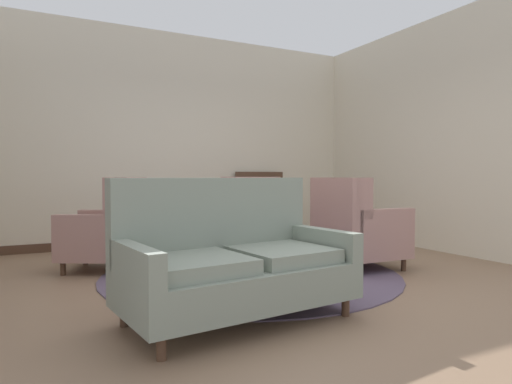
# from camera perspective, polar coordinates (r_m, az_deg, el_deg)

# --- Properties ---
(ground) EXTENTS (8.37, 8.37, 0.00)m
(ground) POSITION_cam_1_polar(r_m,az_deg,el_deg) (4.52, 1.11, -11.21)
(ground) COLOR #896B51
(wall_back) EXTENTS (6.14, 0.08, 3.23)m
(wall_back) POSITION_cam_1_polar(r_m,az_deg,el_deg) (7.07, -9.95, 6.70)
(wall_back) COLOR beige
(wall_back) RESTS_ON ground
(wall_right) EXTENTS (0.08, 4.00, 3.23)m
(wall_right) POSITION_cam_1_polar(r_m,az_deg,el_deg) (6.96, 19.95, 6.68)
(wall_right) COLOR beige
(wall_right) RESTS_ON ground
(baseboard_back) EXTENTS (5.98, 0.03, 0.12)m
(baseboard_back) POSITION_cam_1_polar(r_m,az_deg,el_deg) (7.06, -9.74, -5.94)
(baseboard_back) COLOR #4C3323
(baseboard_back) RESTS_ON ground
(area_rug) EXTENTS (3.09, 3.09, 0.01)m
(area_rug) POSITION_cam_1_polar(r_m,az_deg,el_deg) (4.78, -0.62, -10.41)
(area_rug) COLOR #5B4C60
(area_rug) RESTS_ON ground
(coffee_table) EXTENTS (0.97, 0.97, 0.48)m
(coffee_table) POSITION_cam_1_polar(r_m,az_deg,el_deg) (4.67, -1.44, -5.73)
(coffee_table) COLOR #4C3323
(coffee_table) RESTS_ON ground
(porcelain_vase) EXTENTS (0.15, 0.15, 0.32)m
(porcelain_vase) POSITION_cam_1_polar(r_m,az_deg,el_deg) (4.66, -2.04, -3.20)
(porcelain_vase) COLOR brown
(porcelain_vase) RESTS_ON coffee_table
(settee) EXTENTS (1.72, 1.02, 1.02)m
(settee) POSITION_cam_1_polar(r_m,az_deg,el_deg) (3.28, -2.89, -8.99)
(settee) COLOR gray
(settee) RESTS_ON ground
(armchair_back_corner) EXTENTS (1.05, 1.03, 1.02)m
(armchair_back_corner) POSITION_cam_1_polar(r_m,az_deg,el_deg) (5.21, -18.19, -4.66)
(armchair_back_corner) COLOR tan
(armchair_back_corner) RESTS_ON ground
(armchair_beside_settee) EXTENTS (1.10, 1.11, 1.03)m
(armchair_beside_settee) POSITION_cam_1_polar(r_m,az_deg,el_deg) (6.10, -0.31, -3.55)
(armchair_beside_settee) COLOR tan
(armchair_beside_settee) RESTS_ON ground
(armchair_near_sideboard) EXTENTS (0.87, 0.86, 1.02)m
(armchair_near_sideboard) POSITION_cam_1_polar(r_m,az_deg,el_deg) (5.13, 12.54, -4.70)
(armchair_near_sideboard) COLOR tan
(armchair_near_sideboard) RESTS_ON ground
(side_table) EXTENTS (0.60, 0.60, 0.68)m
(side_table) POSITION_cam_1_polar(r_m,az_deg,el_deg) (6.02, 2.36, -3.88)
(side_table) COLOR #4C3323
(side_table) RESTS_ON ground
(sideboard) EXTENTS (0.87, 0.35, 1.11)m
(sideboard) POSITION_cam_1_polar(r_m,az_deg,el_deg) (7.31, 0.99, -2.11)
(sideboard) COLOR #4C3323
(sideboard) RESTS_ON ground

